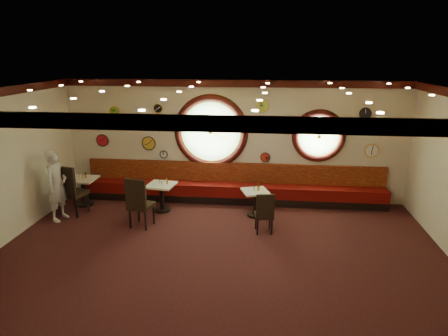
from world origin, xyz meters
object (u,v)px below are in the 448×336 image
at_px(condiment_a_bottle, 85,175).
at_px(condiment_c_bottle, 258,187).
at_px(condiment_b_pepper, 162,183).
at_px(condiment_c_salt, 254,189).
at_px(chair_c, 265,211).
at_px(condiment_b_salt, 160,182).
at_px(table_b, 162,194).
at_px(condiment_a_pepper, 83,177).
at_px(waiter, 57,185).
at_px(chair_a, 70,187).
at_px(condiment_c_pepper, 254,189).
at_px(table_a, 84,188).
at_px(chair_b, 139,200).
at_px(table_c, 255,200).
at_px(condiment_a_salt, 79,176).
at_px(condiment_b_bottle, 167,181).

relative_size(condiment_a_bottle, condiment_c_bottle, 0.90).
bearing_deg(condiment_a_bottle, condiment_b_pepper, -7.17).
bearing_deg(condiment_c_salt, condiment_c_bottle, 2.83).
distance_m(chair_c, condiment_a_bottle, 4.80).
bearing_deg(condiment_b_salt, condiment_a_bottle, 175.01).
distance_m(table_b, chair_c, 2.78).
xyz_separation_m(condiment_a_pepper, condiment_b_pepper, (2.14, -0.21, -0.02)).
relative_size(condiment_a_bottle, waiter, 0.09).
bearing_deg(condiment_b_salt, condiment_c_salt, -1.70).
distance_m(condiment_c_bottle, waiter, 4.77).
height_order(condiment_c_salt, condiment_b_pepper, condiment_b_pepper).
height_order(table_b, chair_a, chair_a).
bearing_deg(condiment_c_pepper, table_b, 178.10).
bearing_deg(condiment_b_pepper, condiment_a_pepper, 174.30).
relative_size(table_a, chair_a, 0.94).
height_order(chair_a, chair_b, chair_a).
bearing_deg(waiter, condiment_b_salt, -61.21).
xyz_separation_m(chair_b, condiment_a_bottle, (-1.81, 1.23, 0.14)).
xyz_separation_m(chair_c, condiment_c_pepper, (-0.26, 0.95, 0.17)).
distance_m(table_c, chair_a, 4.50).
xyz_separation_m(chair_b, condiment_a_pepper, (-1.86, 1.18, 0.11)).
height_order(table_c, condiment_b_pepper, condiment_b_pepper).
xyz_separation_m(chair_c, condiment_a_salt, (-4.83, 1.27, 0.24)).
relative_size(condiment_c_salt, condiment_b_bottle, 0.61).
bearing_deg(chair_a, condiment_a_salt, 114.30).
bearing_deg(chair_b, table_c, 32.02).
bearing_deg(condiment_b_bottle, chair_b, -109.70).
bearing_deg(chair_b, condiment_c_salt, 32.57).
relative_size(condiment_c_salt, waiter, 0.05).
xyz_separation_m(chair_c, condiment_b_salt, (-2.63, 1.05, 0.23)).
xyz_separation_m(chair_b, condiment_c_pepper, (2.57, 0.96, 0.03)).
bearing_deg(condiment_c_bottle, chair_a, -174.46).
xyz_separation_m(table_c, chair_b, (-2.59, -0.98, 0.27)).
relative_size(table_c, condiment_c_pepper, 6.93).
relative_size(condiment_b_salt, waiter, 0.07).
bearing_deg(table_b, condiment_c_pepper, -1.90).
distance_m(table_b, condiment_a_bottle, 2.09).
relative_size(chair_a, chair_c, 1.33).
distance_m(table_a, table_b, 2.13).
bearing_deg(condiment_b_bottle, waiter, -161.32).
bearing_deg(chair_b, condiment_b_bottle, 81.67).
relative_size(condiment_a_pepper, condiment_a_bottle, 0.62).
xyz_separation_m(chair_b, condiment_a_salt, (-2.00, 1.28, 0.10)).
bearing_deg(condiment_b_salt, chair_a, -166.41).
height_order(chair_a, condiment_a_pepper, chair_a).
height_order(condiment_a_salt, condiment_b_bottle, condiment_b_bottle).
height_order(condiment_b_salt, condiment_c_pepper, condiment_b_salt).
bearing_deg(condiment_a_bottle, condiment_a_salt, 166.07).
distance_m(chair_c, condiment_b_salt, 2.84).
bearing_deg(condiment_b_pepper, waiter, -163.02).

